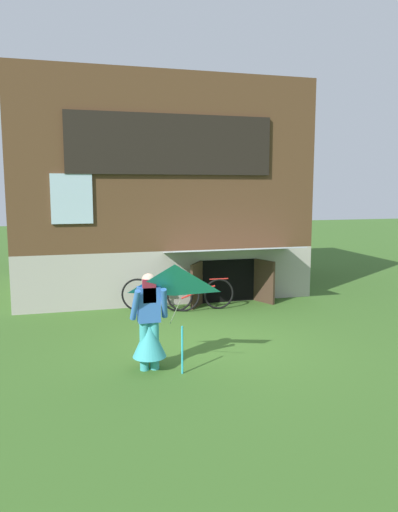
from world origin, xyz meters
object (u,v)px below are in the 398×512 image
Objects in this scene: kite at (175,297)px; bicycle_red at (198,294)px; person at (149,330)px; bicycle_blue at (160,294)px.

bicycle_red is at bearing 70.32° from kite.
person is 0.96× the size of kite.
kite is at bearing -80.17° from bicycle_blue.
bicycle_blue reaches higher than bicycle_red.
kite is 0.94× the size of bicycle_red.
person reaches higher than bicycle_blue.
person reaches higher than bicycle_red.
kite is at bearing -107.15° from bicycle_red.
kite is 0.92× the size of bicycle_blue.
kite reaches higher than bicycle_blue.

